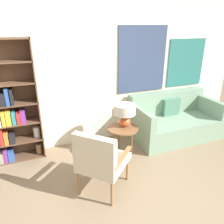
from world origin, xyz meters
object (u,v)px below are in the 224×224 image
Objects in this scene: side_table at (123,131)px; table_lamp at (125,112)px; armchair at (100,159)px; couch at (173,121)px; bookshelf at (3,109)px.

table_lamp is (0.05, 0.04, 0.31)m from side_table.
table_lamp is (0.71, 0.78, 0.24)m from armchair.
couch is 1.31m from table_lamp.
armchair is 0.55× the size of couch.
armchair is (1.13, -1.30, -0.38)m from bookshelf.
side_table is 0.32m from table_lamp.
table_lamp is at bearing 47.81° from armchair.
armchair reaches higher than side_table.
couch is (1.90, 1.02, -0.22)m from armchair.
armchair reaches higher than couch.
couch is (3.04, -0.27, -0.60)m from bookshelf.
bookshelf is 5.05× the size of table_lamp.
bookshelf is 1.15× the size of couch.
armchair is at bearing -48.86° from bookshelf.
side_table is (-1.25, -0.28, 0.15)m from couch.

